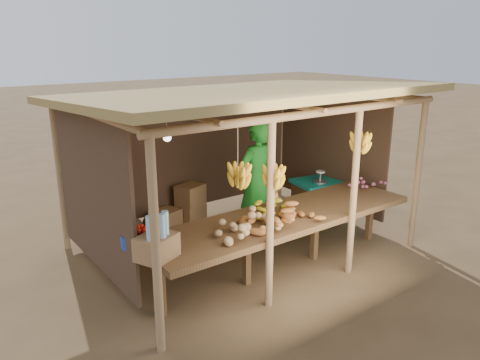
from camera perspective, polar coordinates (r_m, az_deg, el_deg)
ground at (r=7.12m, az=0.00°, el=-8.13°), size 60.00×60.00×0.00m
stall_structure at (r=6.50m, az=0.06°, el=7.16°), size 4.70×3.50×2.43m
counter at (r=6.15m, az=5.30°, el=-4.81°), size 3.90×1.05×0.80m
potato_heap at (r=5.48m, az=1.02°, el=-4.79°), size 0.99×0.78×0.36m
sweet_potato_heap at (r=5.78m, az=5.17°, el=-3.72°), size 1.07×0.81×0.36m
onion_heap at (r=7.48m, az=15.77°, el=0.44°), size 0.74×0.50×0.35m
banana_pile at (r=6.10m, az=3.60°, el=-2.62°), size 0.66×0.54×0.35m
tomato_basin at (r=5.32m, az=-12.10°, el=-6.86°), size 0.43×0.43×0.22m
bottle_box at (r=4.94m, az=-10.17°, el=-7.32°), size 0.50×0.45×0.51m
vendor at (r=7.01m, az=2.02°, el=-0.25°), size 0.73×0.53×1.89m
tarp_crate at (r=8.16m, az=9.35°, el=-2.26°), size 0.87×0.79×0.91m
carton_stack at (r=7.79m, az=-7.01°, el=-3.61°), size 1.00×0.48×0.69m
burlap_sacks at (r=7.35m, az=-11.68°, el=-5.76°), size 0.72×0.38×0.51m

